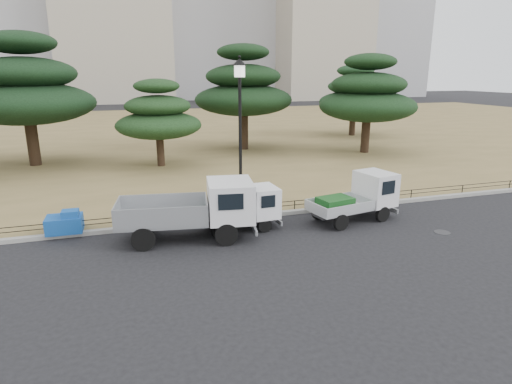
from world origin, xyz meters
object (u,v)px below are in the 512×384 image
object	(u,v)px
truck_large	(195,208)
truck_kei_front	(245,209)
street_lamp	(240,112)
tarp_pile	(65,223)
truck_kei_rear	(358,197)

from	to	relation	value
truck_large	truck_kei_front	world-z (taller)	truck_large
street_lamp	tarp_pile	bearing A→B (deg)	-179.09
tarp_pile	street_lamp	bearing A→B (deg)	0.91
truck_kei_front	tarp_pile	world-z (taller)	truck_kei_front
street_lamp	tarp_pile	xyz separation A→B (m)	(-6.86, -0.11, -3.92)
truck_kei_front	truck_kei_rear	xyz separation A→B (m)	(4.79, -0.29, 0.14)
truck_large	street_lamp	xyz separation A→B (m)	(2.24, 1.86, 3.23)
truck_large	truck_kei_front	xyz separation A→B (m)	(1.99, 0.39, -0.36)
truck_kei_front	street_lamp	world-z (taller)	street_lamp
truck_kei_rear	street_lamp	bearing A→B (deg)	148.23
tarp_pile	truck_kei_rear	bearing A→B (deg)	-8.19
truck_kei_front	truck_kei_rear	size ratio (longest dim) A/B	0.81
truck_kei_front	truck_kei_rear	distance (m)	4.80
truck_large	tarp_pile	bearing A→B (deg)	167.39
truck_kei_rear	tarp_pile	size ratio (longest dim) A/B	2.99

